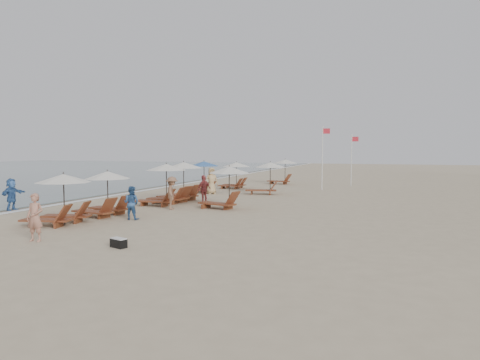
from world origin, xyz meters
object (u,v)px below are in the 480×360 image
(lounger_station_3, at_px, (180,183))
(duffel_bag, at_px, (119,243))
(lounger_station_1, at_px, (103,195))
(inland_station_0, at_px, (223,184))
(beachgoer_near, at_px, (35,217))
(beachgoer_far_a, at_px, (204,189))
(waterline_walker, at_px, (12,194))
(lounger_station_2, at_px, (162,186))
(lounger_station_4, at_px, (202,175))
(lounger_station_5, at_px, (234,175))
(lounger_station_0, at_px, (59,200))
(beachgoer_mid_b, at_px, (172,193))
(inland_station_2, at_px, (282,169))
(beachgoer_far_b, at_px, (212,181))
(flag_pole_near, at_px, (323,155))
(inland_station_1, at_px, (266,176))
(beachgoer_mid_a, at_px, (131,203))

(lounger_station_3, relative_size, duffel_bag, 4.61)
(lounger_station_1, height_order, inland_station_0, inland_station_0)
(lounger_station_3, relative_size, beachgoer_near, 1.71)
(beachgoer_far_a, distance_m, waterline_walker, 10.04)
(lounger_station_2, bearing_deg, lounger_station_4, 97.17)
(lounger_station_1, bearing_deg, duffel_bag, -48.77)
(duffel_bag, bearing_deg, lounger_station_5, 100.60)
(lounger_station_0, distance_m, lounger_station_3, 9.08)
(lounger_station_5, bearing_deg, lounger_station_4, -105.66)
(duffel_bag, bearing_deg, beachgoer_mid_b, 107.69)
(inland_station_2, relative_size, duffel_bag, 4.56)
(beachgoer_far_b, xyz_separation_m, flag_pole_near, (6.88, 5.50, 1.78))
(lounger_station_3, relative_size, inland_station_1, 0.97)
(lounger_station_1, relative_size, beachgoer_mid_a, 1.75)
(lounger_station_4, relative_size, beachgoer_near, 1.48)
(lounger_station_0, height_order, inland_station_1, inland_station_1)
(inland_station_1, relative_size, beachgoer_mid_a, 1.92)
(lounger_station_4, xyz_separation_m, beachgoer_near, (1.73, -17.15, -0.42))
(lounger_station_4, height_order, beachgoer_far_a, lounger_station_4)
(inland_station_2, xyz_separation_m, duffel_bag, (1.33, -26.33, -1.18))
(lounger_station_1, relative_size, inland_station_2, 0.95)
(beachgoer_mid_a, relative_size, beachgoer_far_a, 0.91)
(inland_station_0, height_order, waterline_walker, inland_station_0)
(beachgoer_far_a, bearing_deg, flag_pole_near, 177.80)
(lounger_station_1, height_order, beachgoer_mid_a, lounger_station_1)
(lounger_station_3, xyz_separation_m, beachgoer_near, (0.79, -11.95, -0.29))
(lounger_station_0, bearing_deg, beachgoer_far_b, 85.73)
(waterline_walker, xyz_separation_m, duffel_bag, (10.27, -5.28, -0.67))
(waterline_walker, bearing_deg, beachgoer_near, -133.40)
(beachgoer_far_a, relative_size, beachgoer_far_b, 0.88)
(duffel_bag, height_order, flag_pole_near, flag_pole_near)
(lounger_station_0, distance_m, lounger_station_5, 18.07)
(lounger_station_5, bearing_deg, beachgoer_far_a, -79.52)
(lounger_station_2, xyz_separation_m, waterline_walker, (-6.22, -4.46, -0.26))
(lounger_station_0, xyz_separation_m, lounger_station_5, (0.98, 18.05, 0.07))
(lounger_station_0, bearing_deg, beachgoer_mid_b, 68.57)
(lounger_station_4, distance_m, flag_pole_near, 9.40)
(lounger_station_0, height_order, inland_station_0, inland_station_0)
(inland_station_1, bearing_deg, duffel_bag, -89.23)
(inland_station_0, height_order, inland_station_2, same)
(lounger_station_5, xyz_separation_m, inland_station_0, (3.64, -11.25, 0.22))
(inland_station_0, distance_m, waterline_walker, 10.90)
(lounger_station_3, height_order, beachgoer_near, lounger_station_3)
(inland_station_2, bearing_deg, beachgoer_mid_b, -94.24)
(inland_station_0, distance_m, beachgoer_near, 10.16)
(lounger_station_5, height_order, inland_station_0, inland_station_0)
(lounger_station_0, relative_size, beachgoer_far_b, 1.42)
(lounger_station_2, relative_size, inland_station_2, 0.98)
(beachgoer_near, bearing_deg, lounger_station_2, 86.08)
(beachgoer_far_b, distance_m, duffel_bag, 16.70)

